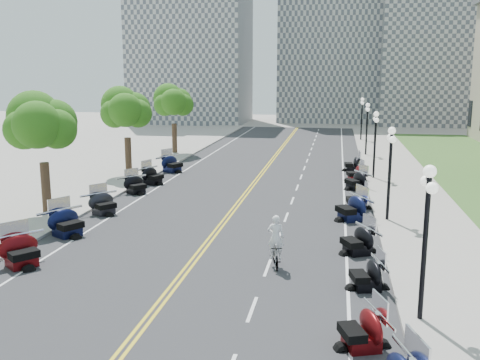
# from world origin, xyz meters

# --- Properties ---
(ground) EXTENTS (160.00, 160.00, 0.00)m
(ground) POSITION_xyz_m (0.00, 0.00, 0.00)
(ground) COLOR gray
(road) EXTENTS (16.00, 90.00, 0.01)m
(road) POSITION_xyz_m (0.00, 10.00, 0.00)
(road) COLOR #333335
(road) RESTS_ON ground
(centerline_yellow_a) EXTENTS (0.12, 90.00, 0.00)m
(centerline_yellow_a) POSITION_xyz_m (-0.12, 10.00, 0.01)
(centerline_yellow_a) COLOR yellow
(centerline_yellow_a) RESTS_ON road
(centerline_yellow_b) EXTENTS (0.12, 90.00, 0.00)m
(centerline_yellow_b) POSITION_xyz_m (0.12, 10.00, 0.01)
(centerline_yellow_b) COLOR yellow
(centerline_yellow_b) RESTS_ON road
(edge_line_north) EXTENTS (0.12, 90.00, 0.00)m
(edge_line_north) POSITION_xyz_m (6.40, 10.00, 0.01)
(edge_line_north) COLOR white
(edge_line_north) RESTS_ON road
(edge_line_south) EXTENTS (0.12, 90.00, 0.00)m
(edge_line_south) POSITION_xyz_m (-6.40, 10.00, 0.01)
(edge_line_south) COLOR white
(edge_line_south) RESTS_ON road
(lane_dash_4) EXTENTS (0.12, 2.00, 0.00)m
(lane_dash_4) POSITION_xyz_m (3.20, -8.00, 0.01)
(lane_dash_4) COLOR white
(lane_dash_4) RESTS_ON road
(lane_dash_5) EXTENTS (0.12, 2.00, 0.00)m
(lane_dash_5) POSITION_xyz_m (3.20, -4.00, 0.01)
(lane_dash_5) COLOR white
(lane_dash_5) RESTS_ON road
(lane_dash_6) EXTENTS (0.12, 2.00, 0.00)m
(lane_dash_6) POSITION_xyz_m (3.20, 0.00, 0.01)
(lane_dash_6) COLOR white
(lane_dash_6) RESTS_ON road
(lane_dash_7) EXTENTS (0.12, 2.00, 0.00)m
(lane_dash_7) POSITION_xyz_m (3.20, 4.00, 0.01)
(lane_dash_7) COLOR white
(lane_dash_7) RESTS_ON road
(lane_dash_8) EXTENTS (0.12, 2.00, 0.00)m
(lane_dash_8) POSITION_xyz_m (3.20, 8.00, 0.01)
(lane_dash_8) COLOR white
(lane_dash_8) RESTS_ON road
(lane_dash_9) EXTENTS (0.12, 2.00, 0.00)m
(lane_dash_9) POSITION_xyz_m (3.20, 12.00, 0.01)
(lane_dash_9) COLOR white
(lane_dash_9) RESTS_ON road
(lane_dash_10) EXTENTS (0.12, 2.00, 0.00)m
(lane_dash_10) POSITION_xyz_m (3.20, 16.00, 0.01)
(lane_dash_10) COLOR white
(lane_dash_10) RESTS_ON road
(lane_dash_11) EXTENTS (0.12, 2.00, 0.00)m
(lane_dash_11) POSITION_xyz_m (3.20, 20.00, 0.01)
(lane_dash_11) COLOR white
(lane_dash_11) RESTS_ON road
(lane_dash_12) EXTENTS (0.12, 2.00, 0.00)m
(lane_dash_12) POSITION_xyz_m (3.20, 24.00, 0.01)
(lane_dash_12) COLOR white
(lane_dash_12) RESTS_ON road
(lane_dash_13) EXTENTS (0.12, 2.00, 0.00)m
(lane_dash_13) POSITION_xyz_m (3.20, 28.00, 0.01)
(lane_dash_13) COLOR white
(lane_dash_13) RESTS_ON road
(lane_dash_14) EXTENTS (0.12, 2.00, 0.00)m
(lane_dash_14) POSITION_xyz_m (3.20, 32.00, 0.01)
(lane_dash_14) COLOR white
(lane_dash_14) RESTS_ON road
(lane_dash_15) EXTENTS (0.12, 2.00, 0.00)m
(lane_dash_15) POSITION_xyz_m (3.20, 36.00, 0.01)
(lane_dash_15) COLOR white
(lane_dash_15) RESTS_ON road
(lane_dash_16) EXTENTS (0.12, 2.00, 0.00)m
(lane_dash_16) POSITION_xyz_m (3.20, 40.00, 0.01)
(lane_dash_16) COLOR white
(lane_dash_16) RESTS_ON road
(lane_dash_17) EXTENTS (0.12, 2.00, 0.00)m
(lane_dash_17) POSITION_xyz_m (3.20, 44.00, 0.01)
(lane_dash_17) COLOR white
(lane_dash_17) RESTS_ON road
(lane_dash_18) EXTENTS (0.12, 2.00, 0.00)m
(lane_dash_18) POSITION_xyz_m (3.20, 48.00, 0.01)
(lane_dash_18) COLOR white
(lane_dash_18) RESTS_ON road
(lane_dash_19) EXTENTS (0.12, 2.00, 0.00)m
(lane_dash_19) POSITION_xyz_m (3.20, 52.00, 0.01)
(lane_dash_19) COLOR white
(lane_dash_19) RESTS_ON road
(sidewalk_north) EXTENTS (5.00, 90.00, 0.15)m
(sidewalk_north) POSITION_xyz_m (10.50, 10.00, 0.07)
(sidewalk_north) COLOR #9E9991
(sidewalk_north) RESTS_ON ground
(sidewalk_south) EXTENTS (5.00, 90.00, 0.15)m
(sidewalk_south) POSITION_xyz_m (-10.50, 10.00, 0.07)
(sidewalk_south) COLOR #9E9991
(sidewalk_south) RESTS_ON ground
(distant_block_a) EXTENTS (18.00, 14.00, 26.00)m
(distant_block_a) POSITION_xyz_m (-18.00, 62.00, 13.00)
(distant_block_a) COLOR gray
(distant_block_a) RESTS_ON ground
(distant_block_b) EXTENTS (16.00, 12.00, 30.00)m
(distant_block_b) POSITION_xyz_m (4.00, 68.00, 15.00)
(distant_block_b) COLOR gray
(distant_block_b) RESTS_ON ground
(distant_block_c) EXTENTS (20.00, 14.00, 22.00)m
(distant_block_c) POSITION_xyz_m (22.00, 65.00, 11.00)
(distant_block_c) COLOR gray
(distant_block_c) RESTS_ON ground
(street_lamp_1) EXTENTS (0.50, 1.20, 4.90)m
(street_lamp_1) POSITION_xyz_m (8.60, -8.00, 2.60)
(street_lamp_1) COLOR black
(street_lamp_1) RESTS_ON sidewalk_north
(street_lamp_2) EXTENTS (0.50, 1.20, 4.90)m
(street_lamp_2) POSITION_xyz_m (8.60, 4.00, 2.60)
(street_lamp_2) COLOR black
(street_lamp_2) RESTS_ON sidewalk_north
(street_lamp_3) EXTENTS (0.50, 1.20, 4.90)m
(street_lamp_3) POSITION_xyz_m (8.60, 16.00, 2.60)
(street_lamp_3) COLOR black
(street_lamp_3) RESTS_ON sidewalk_north
(street_lamp_4) EXTENTS (0.50, 1.20, 4.90)m
(street_lamp_4) POSITION_xyz_m (8.60, 28.00, 2.60)
(street_lamp_4) COLOR black
(street_lamp_4) RESTS_ON sidewalk_north
(street_lamp_5) EXTENTS (0.50, 1.20, 4.90)m
(street_lamp_5) POSITION_xyz_m (8.60, 40.00, 2.60)
(street_lamp_5) COLOR black
(street_lamp_5) RESTS_ON sidewalk_north
(tree_2) EXTENTS (4.80, 4.80, 9.20)m
(tree_2) POSITION_xyz_m (-10.00, 2.00, 4.75)
(tree_2) COLOR #235619
(tree_2) RESTS_ON sidewalk_south
(tree_3) EXTENTS (4.80, 4.80, 9.20)m
(tree_3) POSITION_xyz_m (-10.00, 14.00, 4.75)
(tree_3) COLOR #235619
(tree_3) RESTS_ON sidewalk_south
(tree_4) EXTENTS (4.80, 4.80, 9.20)m
(tree_4) POSITION_xyz_m (-10.00, 26.00, 4.75)
(tree_4) COLOR #235619
(tree_4) RESTS_ON sidewalk_south
(motorcycle_n_3) EXTENTS (2.33, 2.33, 1.27)m
(motorcycle_n_3) POSITION_xyz_m (6.70, -9.98, 0.64)
(motorcycle_n_3) COLOR #590A0C
(motorcycle_n_3) RESTS_ON road
(motorcycle_n_4) EXTENTS (2.14, 2.14, 1.23)m
(motorcycle_n_4) POSITION_xyz_m (7.06, -5.52, 0.62)
(motorcycle_n_4) COLOR black
(motorcycle_n_4) RESTS_ON road
(motorcycle_n_5) EXTENTS (2.61, 2.61, 1.35)m
(motorcycle_n_5) POSITION_xyz_m (6.87, -1.55, 0.68)
(motorcycle_n_5) COLOR black
(motorcycle_n_5) RESTS_ON road
(motorcycle_n_6) EXTENTS (2.96, 2.96, 1.52)m
(motorcycle_n_6) POSITION_xyz_m (6.72, 3.99, 0.76)
(motorcycle_n_6) COLOR black
(motorcycle_n_6) RESTS_ON road
(motorcycle_n_7) EXTENTS (2.05, 2.05, 1.30)m
(motorcycle_n_7) POSITION_xyz_m (7.08, 6.66, 0.65)
(motorcycle_n_7) COLOR black
(motorcycle_n_7) RESTS_ON road
(motorcycle_n_8) EXTENTS (2.69, 2.69, 1.38)m
(motorcycle_n_8) POSITION_xyz_m (7.21, 12.11, 0.69)
(motorcycle_n_8) COLOR black
(motorcycle_n_8) RESTS_ON road
(motorcycle_n_9) EXTENTS (2.18, 2.18, 1.27)m
(motorcycle_n_9) POSITION_xyz_m (7.24, 15.33, 0.63)
(motorcycle_n_9) COLOR #590A0C
(motorcycle_n_9) RESTS_ON road
(motorcycle_n_10) EXTENTS (2.09, 2.09, 1.34)m
(motorcycle_n_10) POSITION_xyz_m (7.14, 19.26, 0.67)
(motorcycle_n_10) COLOR black
(motorcycle_n_10) RESTS_ON road
(motorcycle_s_4) EXTENTS (2.93, 2.93, 1.46)m
(motorcycle_s_4) POSITION_xyz_m (-6.79, -5.63, 0.73)
(motorcycle_s_4) COLOR #590A0C
(motorcycle_s_4) RESTS_ON road
(motorcycle_s_5) EXTENTS (2.91, 2.91, 1.49)m
(motorcycle_s_5) POSITION_xyz_m (-7.01, -1.39, 0.74)
(motorcycle_s_5) COLOR black
(motorcycle_s_5) RESTS_ON road
(motorcycle_s_6) EXTENTS (2.74, 2.74, 1.36)m
(motorcycle_s_6) POSITION_xyz_m (-7.02, 2.81, 0.68)
(motorcycle_s_6) COLOR black
(motorcycle_s_6) RESTS_ON road
(motorcycle_s_7) EXTENTS (2.63, 2.63, 1.31)m
(motorcycle_s_7) POSITION_xyz_m (-7.19, 8.21, 0.65)
(motorcycle_s_7) COLOR black
(motorcycle_s_7) RESTS_ON road
(motorcycle_s_8) EXTENTS (2.57, 2.57, 1.39)m
(motorcycle_s_8) POSITION_xyz_m (-7.13, 11.33, 0.69)
(motorcycle_s_8) COLOR black
(motorcycle_s_8) RESTS_ON road
(motorcycle_s_9) EXTENTS (2.89, 2.89, 1.50)m
(motorcycle_s_9) POSITION_xyz_m (-7.21, 16.26, 0.75)
(motorcycle_s_9) COLOR black
(motorcycle_s_9) RESTS_ON road
(bicycle) EXTENTS (0.81, 1.68, 0.97)m
(bicycle) POSITION_xyz_m (3.50, -3.83, 0.49)
(bicycle) COLOR #A51414
(bicycle) RESTS_ON road
(cyclist_rider) EXTENTS (0.67, 0.44, 1.85)m
(cyclist_rider) POSITION_xyz_m (3.50, -3.83, 1.90)
(cyclist_rider) COLOR white
(cyclist_rider) RESTS_ON bicycle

